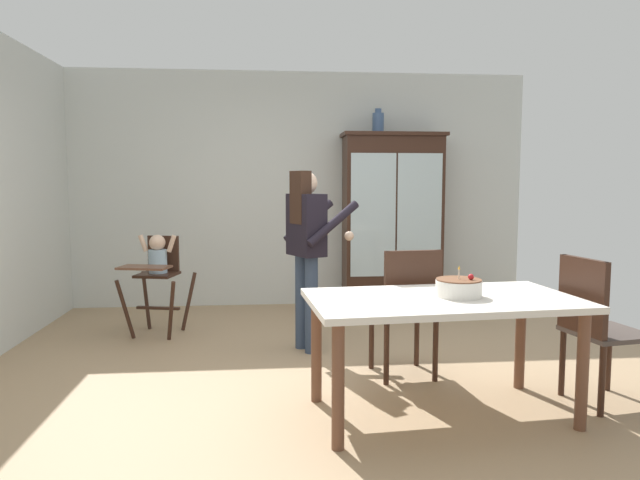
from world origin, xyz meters
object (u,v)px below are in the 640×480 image
object	(u,v)px
ceramic_vase	(378,122)
dining_chair_far_side	(408,304)
dining_table	(442,312)
high_chair_with_toddler	(157,266)
birthday_cake	(459,288)
dining_chair_right_end	(595,320)
adult_person	(307,238)
china_cabinet	(392,220)

from	to	relation	value
ceramic_vase	dining_chair_far_side	bearing A→B (deg)	-95.80
ceramic_vase	dining_table	world-z (taller)	ceramic_vase
dining_table	dining_chair_far_side	world-z (taller)	dining_chair_far_side
high_chair_with_toddler	birthday_cake	bearing A→B (deg)	-30.36
dining_chair_right_end	adult_person	bearing A→B (deg)	42.63
ceramic_vase	dining_chair_right_end	size ratio (longest dim) A/B	0.28
dining_table	adult_person	bearing A→B (deg)	116.44
adult_person	dining_chair_far_side	distance (m)	1.12
dining_chair_far_side	china_cabinet	bearing A→B (deg)	-105.96
china_cabinet	high_chair_with_toddler	bearing A→B (deg)	-157.68
china_cabinet	adult_person	distance (m)	2.00
high_chair_with_toddler	dining_chair_right_end	distance (m)	3.72
high_chair_with_toddler	adult_person	distance (m)	1.55
dining_table	dining_chair_right_end	bearing A→B (deg)	4.07
high_chair_with_toddler	birthday_cake	size ratio (longest dim) A/B	3.39
adult_person	birthday_cake	size ratio (longest dim) A/B	5.47
ceramic_vase	dining_chair_right_end	bearing A→B (deg)	-74.87
dining_chair_far_side	adult_person	bearing A→B (deg)	-55.98
ceramic_vase	dining_chair_far_side	size ratio (longest dim) A/B	0.28
ceramic_vase	adult_person	size ratio (longest dim) A/B	0.18
adult_person	dining_chair_right_end	size ratio (longest dim) A/B	1.59
dining_table	dining_chair_far_side	size ratio (longest dim) A/B	1.76
china_cabinet	ceramic_vase	xyz separation A→B (m)	(-0.17, 0.00, 1.11)
adult_person	dining_table	world-z (taller)	adult_person
dining_chair_far_side	dining_chair_right_end	xyz separation A→B (m)	(1.08, -0.58, 0.00)
high_chair_with_toddler	dining_chair_far_side	size ratio (longest dim) A/B	0.99
china_cabinet	dining_chair_far_side	world-z (taller)	china_cabinet
china_cabinet	high_chair_with_toddler	size ratio (longest dim) A/B	2.10
high_chair_with_toddler	dining_chair_right_end	bearing A→B (deg)	-19.76
ceramic_vase	dining_chair_right_end	xyz separation A→B (m)	(0.82, -3.05, -1.55)
birthday_cake	dining_chair_far_side	distance (m)	0.71
high_chair_with_toddler	dining_chair_far_side	world-z (taller)	dining_chair_far_side
ceramic_vase	dining_table	xyz separation A→B (m)	(-0.20, -3.12, -1.46)
dining_chair_right_end	birthday_cake	bearing A→B (deg)	84.84
china_cabinet	adult_person	world-z (taller)	china_cabinet
birthday_cake	dining_chair_right_end	size ratio (longest dim) A/B	0.29
adult_person	dining_table	xyz separation A→B (m)	(0.72, -1.45, -0.32)
high_chair_with_toddler	dining_chair_far_side	bearing A→B (deg)	-22.06
china_cabinet	birthday_cake	size ratio (longest dim) A/B	7.11
dining_table	dining_chair_right_end	distance (m)	1.03
china_cabinet	ceramic_vase	world-z (taller)	ceramic_vase
ceramic_vase	high_chair_with_toddler	distance (m)	2.90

